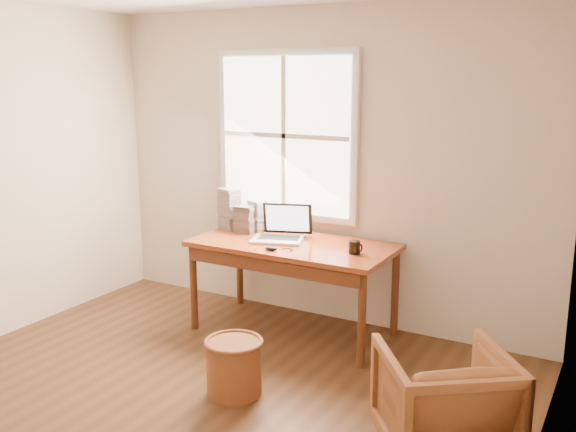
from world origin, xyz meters
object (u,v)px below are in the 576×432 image
object	(u,v)px
desk	(293,245)
laptop	(277,221)
armchair	(444,402)
cd_stack_a	(258,216)
wicker_stool	(234,368)
coffee_mug	(354,247)

from	to	relation	value
desk	laptop	bearing A→B (deg)	-169.96
armchair	cd_stack_a	size ratio (longest dim) A/B	2.66
cd_stack_a	wicker_stool	bearing A→B (deg)	-64.38
desk	coffee_mug	distance (m)	0.56
armchair	wicker_stool	world-z (taller)	armchair
laptop	armchair	bearing A→B (deg)	-52.07
desk	wicker_stool	bearing A→B (deg)	-81.48
laptop	coffee_mug	world-z (taller)	laptop
armchair	wicker_stool	distance (m)	1.39
laptop	coffee_mug	size ratio (longest dim) A/B	4.84
desk	cd_stack_a	distance (m)	0.53
wicker_stool	coffee_mug	size ratio (longest dim) A/B	3.74
desk	wicker_stool	size ratio (longest dim) A/B	4.45
desk	laptop	distance (m)	0.23
wicker_stool	laptop	xyz separation A→B (m)	(-0.30, 1.08, 0.74)
wicker_stool	coffee_mug	world-z (taller)	coffee_mug
desk	armchair	size ratio (longest dim) A/B	2.35
armchair	coffee_mug	distance (m)	1.54
armchair	coffee_mug	bearing A→B (deg)	-82.79
desk	wicker_stool	world-z (taller)	desk
armchair	coffee_mug	world-z (taller)	coffee_mug
wicker_stool	laptop	bearing A→B (deg)	105.53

